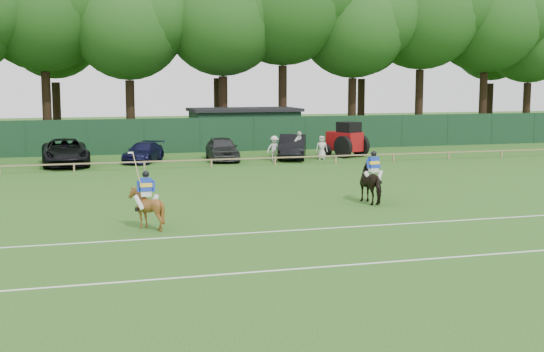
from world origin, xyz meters
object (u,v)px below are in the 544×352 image
object	(u,v)px
estate_black	(292,147)
utility_shed	(244,127)
spectator_left	(274,148)
spectator_right	(322,148)
horse_chestnut	(146,208)
sedan_navy	(144,152)
suv_black	(65,152)
hatch_grey	(222,149)
spectator_mid	(299,146)
horse_dark	(373,183)
tractor	(346,140)

from	to	relation	value
estate_black	utility_shed	size ratio (longest dim) A/B	0.58
spectator_left	spectator_right	bearing A→B (deg)	-7.05
horse_chestnut	sedan_navy	xyz separation A→B (m)	(2.13, 21.12, -0.12)
suv_black	spectator_left	bearing A→B (deg)	-6.78
hatch_grey	estate_black	xyz separation A→B (m)	(4.72, -0.22, 0.02)
sedan_navy	horse_chestnut	bearing A→B (deg)	-71.01
horse_chestnut	spectator_mid	xyz separation A→B (m)	(12.08, 19.67, 0.19)
suv_black	utility_shed	distance (m)	16.05
utility_shed	horse_chestnut	bearing A→B (deg)	-110.18
hatch_grey	spectator_left	xyz separation A→B (m)	(3.22, -1.05, 0.03)
spectator_mid	utility_shed	distance (m)	9.74
spectator_left	spectator_mid	size ratio (longest dim) A/B	0.87
spectator_right	utility_shed	distance (m)	10.28
suv_black	sedan_navy	distance (m)	4.84
horse_dark	tractor	xyz separation A→B (m)	(5.89, 17.86, 0.28)
horse_dark	spectator_mid	size ratio (longest dim) A/B	1.07
horse_chestnut	hatch_grey	bearing A→B (deg)	-105.88
sedan_navy	hatch_grey	bearing A→B (deg)	18.48
suv_black	sedan_navy	bearing A→B (deg)	4.28
horse_chestnut	estate_black	xyz separation A→B (m)	(11.86, 20.35, 0.06)
horse_dark	suv_black	size ratio (longest dim) A/B	0.34
estate_black	tractor	distance (m)	3.98
sedan_navy	tractor	world-z (taller)	tractor
sedan_navy	tractor	bearing A→B (deg)	22.88
sedan_navy	estate_black	world-z (taller)	estate_black
horse_dark	spectator_left	size ratio (longest dim) A/B	1.23
sedan_navy	spectator_mid	xyz separation A→B (m)	(9.95, -1.44, 0.31)
suv_black	estate_black	distance (m)	14.54
utility_shed	tractor	size ratio (longest dim) A/B	2.51
hatch_grey	utility_shed	bearing A→B (deg)	71.59
spectator_mid	horse_chestnut	bearing A→B (deg)	-153.17
horse_dark	tractor	size ratio (longest dim) A/B	0.60
hatch_grey	spectator_mid	world-z (taller)	spectator_mid
horse_dark	spectator_left	xyz separation A→B (m)	(0.45, 16.70, -0.03)
sedan_navy	spectator_right	size ratio (longest dim) A/B	2.76
hatch_grey	estate_black	distance (m)	4.72
horse_dark	spectator_right	xyz separation A→B (m)	(3.69, 16.65, -0.06)
suv_black	hatch_grey	world-z (taller)	suv_black
hatch_grey	estate_black	world-z (taller)	estate_black
spectator_mid	tractor	world-z (taller)	tractor
hatch_grey	estate_black	size ratio (longest dim) A/B	0.94
tractor	spectator_right	bearing A→B (deg)	-174.96
suv_black	utility_shed	bearing A→B (deg)	30.89
sedan_navy	spectator_right	bearing A→B (deg)	16.55
horse_chestnut	sedan_navy	bearing A→B (deg)	-92.49
sedan_navy	hatch_grey	distance (m)	5.04
sedan_navy	spectator_mid	bearing A→B (deg)	16.51
spectator_right	horse_chestnut	bearing A→B (deg)	-111.24
sedan_navy	tractor	distance (m)	13.70
spectator_left	utility_shed	size ratio (longest dim) A/B	0.19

